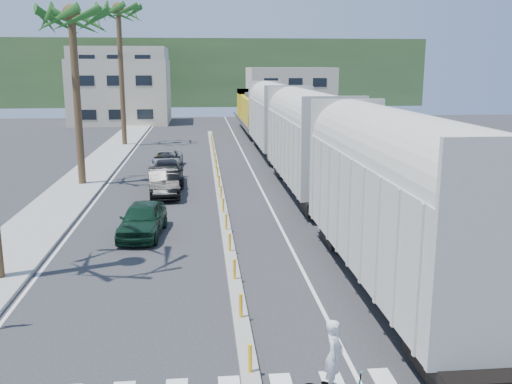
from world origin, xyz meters
TOP-DOWN VIEW (x-y plane):
  - ground at (0.00, 0.00)m, footprint 140.00×140.00m
  - sidewalk at (-8.50, 25.00)m, footprint 3.00×90.00m
  - rails at (5.00, 28.00)m, footprint 1.56×100.00m
  - median at (0.00, 19.96)m, footprint 0.45×60.00m
  - lane_markings at (-2.15, 25.00)m, footprint 9.42×90.00m
  - freight_train at (5.00, 24.31)m, footprint 3.00×60.94m
  - palm_trees at (-8.10, 22.70)m, footprint 3.50×37.20m
  - buildings at (-6.41, 71.66)m, footprint 38.00×27.00m
  - hillside at (0.00, 100.00)m, footprint 80.00×20.00m
  - car_lead at (-3.59, 10.91)m, footprint 2.48×4.58m
  - car_second at (-3.17, 18.68)m, footprint 2.51×4.95m
  - car_third at (-3.14, 21.84)m, footprint 2.46×5.11m
  - car_rear at (-3.51, 27.90)m, footprint 2.61×4.64m
  - cyclist at (1.69, -2.53)m, footprint 1.80×2.11m

SIDE VIEW (x-z plane):
  - ground at x=0.00m, z-range 0.00..0.00m
  - lane_markings at x=-2.15m, z-range 0.00..0.01m
  - rails at x=5.00m, z-range 0.00..0.06m
  - sidewalk at x=-8.50m, z-range 0.00..0.15m
  - median at x=0.00m, z-range -0.34..0.51m
  - car_rear at x=-3.51m, z-range 0.00..1.21m
  - cyclist at x=1.69m, z-range -0.40..1.69m
  - car_third at x=-3.14m, z-range 0.00..1.43m
  - car_lead at x=-3.59m, z-range 0.00..1.46m
  - car_second at x=-3.17m, z-range 0.00..1.53m
  - freight_train at x=5.00m, z-range -0.02..5.83m
  - buildings at x=-6.41m, z-range -0.64..9.36m
  - hillside at x=0.00m, z-range 0.00..12.00m
  - palm_trees at x=-8.10m, z-range 3.93..17.68m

